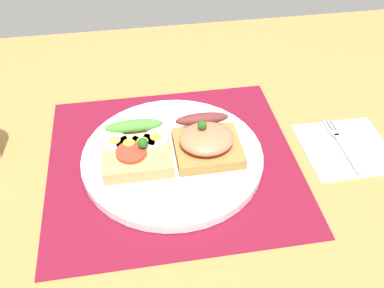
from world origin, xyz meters
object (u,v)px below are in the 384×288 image
object	(u,v)px
sandwich_egg_tomato	(136,150)
sandwich_salmon	(207,141)
plate	(173,157)
napkin	(346,147)
fork	(342,143)

from	to	relation	value
sandwich_egg_tomato	sandwich_salmon	distance (cm)	10.50
plate	napkin	size ratio (longest dim) A/B	2.03
plate	fork	size ratio (longest dim) A/B	2.17
sandwich_salmon	fork	bearing A→B (deg)	-1.86
sandwich_salmon	napkin	distance (cm)	22.68
fork	sandwich_salmon	bearing A→B (deg)	178.14
sandwich_salmon	napkin	xyz separation A→B (cm)	(22.38, -1.17, -3.48)
napkin	fork	world-z (taller)	fork
sandwich_salmon	fork	xyz separation A→B (cm)	(21.79, -0.71, -3.02)
sandwich_salmon	napkin	world-z (taller)	sandwich_salmon
plate	sandwich_egg_tomato	world-z (taller)	sandwich_egg_tomato
sandwich_egg_tomato	fork	size ratio (longest dim) A/B	0.80
fork	plate	bearing A→B (deg)	178.02
plate	napkin	xyz separation A→B (cm)	(27.56, -1.39, -0.74)
sandwich_egg_tomato	plate	bearing A→B (deg)	-0.35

